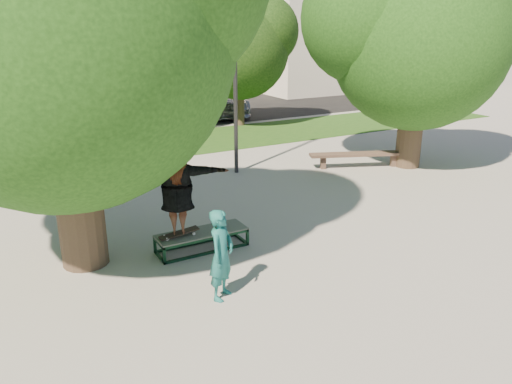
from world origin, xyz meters
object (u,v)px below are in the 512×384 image
bystander (221,255)px  bench (359,155)px  lamppost (235,65)px  tree_right (416,30)px  car_silver_b (213,97)px  grind_box (202,240)px  tree_left (49,13)px  car_grey (66,107)px

bystander → bench: bystander is taller
lamppost → bystander: size_ratio=4.01×
tree_right → bench: 3.98m
bystander → car_silver_b: size_ratio=0.28×
grind_box → bystander: bystander is taller
tree_left → car_grey: size_ratio=1.56×
bystander → car_silver_b: (7.30, 16.29, 0.03)m
tree_right → car_silver_b: bearing=95.4°
lamppost → bench: size_ratio=2.03×
lamppost → car_silver_b: (3.80, 9.94, -2.36)m
tree_left → tree_right: 10.41m
tree_left → tree_right: (10.21, 1.99, -0.33)m
car_grey → lamppost: bearing=-68.3°
bystander → grind_box: bearing=37.7°
bench → car_grey: bearing=139.4°
car_silver_b → lamppost: bearing=-104.9°
grind_box → car_silver_b: 16.00m
bystander → tree_right: bearing=-11.2°
tree_right → car_silver_b: size_ratio=1.19×
grind_box → bench: bearing=25.2°
lamppost → bystander: lamppost is taller
grind_box → car_silver_b: bearing=64.6°
bystander → car_silver_b: bearing=26.9°
bench → car_grey: size_ratio=0.66×
car_silver_b → car_grey: bearing=175.1°
tree_right → grind_box: 9.25m
grind_box → bench: 7.32m
grind_box → car_grey: car_grey is taller
car_silver_b → grind_box: bearing=-109.4°
tree_left → bystander: bearing=-53.8°
grind_box → bench: bench is taller
tree_left → car_grey: 15.79m
tree_left → lamppost: tree_left is taller
tree_left → tree_right: bearing=11.0°
lamppost → car_silver_b: size_ratio=1.11×
car_grey → bench: bearing=-55.8°
lamppost → tree_right: bearing=-21.3°
lamppost → car_grey: lamppost is taller
tree_right → bystander: (-8.42, -4.43, -3.33)m
bystander → car_silver_b: 17.85m
car_silver_b → tree_right: bearing=-78.6°
tree_right → bystander: tree_right is taller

